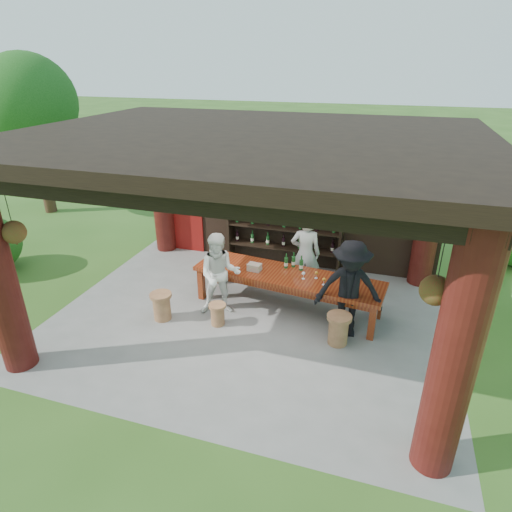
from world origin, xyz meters
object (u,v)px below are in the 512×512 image
(wine_shelf, at_px, (284,219))
(stool_near_left, at_px, (218,314))
(stool_near_right, at_px, (338,329))
(napkin_basket, at_px, (254,267))
(host, at_px, (305,254))
(guest_woman, at_px, (220,275))
(tasting_table, at_px, (287,279))
(stool_far_left, at_px, (162,306))
(guest_man, at_px, (349,290))

(wine_shelf, xyz_separation_m, stool_near_left, (-0.55, -2.82, -0.97))
(stool_near_right, xyz_separation_m, napkin_basket, (-1.80, 0.86, 0.52))
(host, bearing_deg, guest_woman, 35.33)
(tasting_table, relative_size, host, 2.23)
(wine_shelf, relative_size, stool_far_left, 4.97)
(stool_near_left, xyz_separation_m, guest_woman, (-0.10, 0.43, 0.60))
(wine_shelf, relative_size, host, 1.59)
(stool_near_left, bearing_deg, host, 54.67)
(tasting_table, height_order, stool_near_left, tasting_table)
(guest_man, bearing_deg, stool_far_left, -177.30)
(wine_shelf, relative_size, napkin_basket, 10.46)
(stool_far_left, xyz_separation_m, guest_woman, (0.98, 0.57, 0.53))
(stool_near_left, height_order, stool_far_left, stool_far_left)
(wine_shelf, height_order, guest_man, wine_shelf)
(stool_near_left, bearing_deg, guest_woman, 103.63)
(tasting_table, height_order, napkin_basket, napkin_basket)
(stool_near_right, height_order, guest_woman, guest_woman)
(wine_shelf, height_order, stool_near_left, wine_shelf)
(host, bearing_deg, wine_shelf, -64.21)
(tasting_table, distance_m, stool_near_right, 1.48)
(tasting_table, height_order, stool_far_left, tasting_table)
(stool_near_left, relative_size, stool_near_right, 0.76)
(tasting_table, bearing_deg, stool_near_right, -37.99)
(stool_far_left, relative_size, napkin_basket, 2.11)
(stool_near_right, relative_size, napkin_basket, 2.18)
(stool_near_right, bearing_deg, tasting_table, 142.01)
(tasting_table, bearing_deg, guest_woman, -155.90)
(stool_far_left, bearing_deg, guest_man, 9.32)
(stool_near_right, bearing_deg, guest_woman, 171.45)
(wine_shelf, relative_size, stool_near_right, 4.79)
(stool_near_right, distance_m, host, 2.04)
(host, relative_size, guest_man, 0.94)
(host, bearing_deg, tasting_table, 68.47)
(guest_man, height_order, napkin_basket, guest_man)
(stool_near_right, height_order, guest_man, guest_man)
(guest_woman, distance_m, napkin_basket, 0.73)
(stool_near_left, distance_m, guest_woman, 0.74)
(tasting_table, bearing_deg, guest_man, -24.08)
(tasting_table, height_order, guest_man, guest_man)
(tasting_table, xyz_separation_m, stool_far_left, (-2.18, -1.11, -0.35))
(stool_far_left, height_order, napkin_basket, napkin_basket)
(host, bearing_deg, napkin_basket, 35.77)
(guest_woman, xyz_separation_m, napkin_basket, (0.53, 0.51, -0.00))
(tasting_table, height_order, guest_woman, guest_woman)
(tasting_table, bearing_deg, napkin_basket, -177.80)
(guest_man, bearing_deg, wine_shelf, 119.84)
(tasting_table, xyz_separation_m, guest_woman, (-1.20, -0.54, 0.19))
(stool_far_left, bearing_deg, napkin_basket, 35.65)
(host, relative_size, guest_woman, 1.04)
(stool_near_left, distance_m, host, 2.29)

